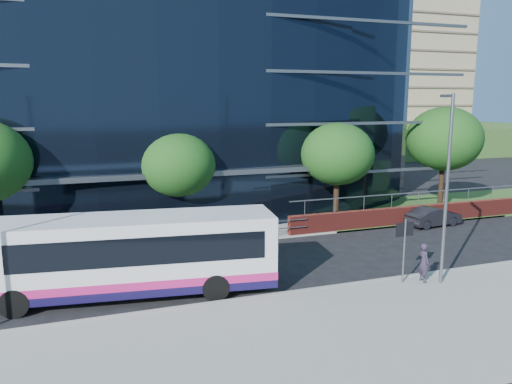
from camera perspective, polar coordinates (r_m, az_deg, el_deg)
name	(u,v)px	position (r m, az deg, el deg)	size (l,w,h in m)	color
ground	(292,285)	(21.95, 4.08, -10.61)	(200.00, 200.00, 0.00)	black
pavement_near	(351,334)	(17.84, 10.75, -15.68)	(80.00, 8.00, 0.15)	gray
kerb	(301,292)	(21.07, 5.19, -11.31)	(80.00, 0.25, 0.16)	gray
yellow_line_outer	(299,292)	(21.27, 4.96, -11.31)	(80.00, 0.08, 0.01)	gold
yellow_line_inner	(298,291)	(21.40, 4.79, -11.17)	(80.00, 0.08, 0.01)	gold
far_forecourt	(126,233)	(30.84, -14.68, -4.60)	(50.00, 8.00, 0.10)	gray
glass_office	(136,99)	(39.83, -13.57, 10.34)	(44.00, 23.10, 16.00)	black
guard_railings	(91,242)	(26.70, -18.29, -5.42)	(24.00, 0.05, 1.10)	slate
apartment_block	(332,80)	(86.04, 8.63, 12.49)	(60.00, 42.00, 30.00)	#2D511E
street_sign	(405,237)	(22.14, 16.61, -4.99)	(0.85, 0.09, 2.80)	slate
tree_far_b	(178,165)	(28.97, -8.88, 3.05)	(4.29, 4.29, 6.05)	black
tree_far_c	(337,154)	(31.85, 9.30, 4.29)	(4.62, 4.62, 6.51)	black
tree_far_d	(444,139)	(37.72, 20.72, 5.69)	(5.28, 5.28, 7.44)	black
tree_dist_e	(338,126)	(67.11, 9.35, 7.46)	(4.62, 4.62, 6.51)	black
tree_dist_f	(428,126)	(77.67, 19.10, 7.18)	(4.29, 4.29, 6.05)	black
streetlight_east	(447,184)	(22.14, 20.96, 0.82)	(0.15, 0.77, 8.00)	slate
city_bus	(128,255)	(20.90, -14.47, -6.97)	(12.37, 4.29, 3.28)	silver
parked_car	(434,217)	(33.57, 19.65, -2.66)	(1.30, 3.73, 1.23)	black
pedestrian	(424,262)	(22.82, 18.63, -7.64)	(0.63, 0.41, 1.72)	#292233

